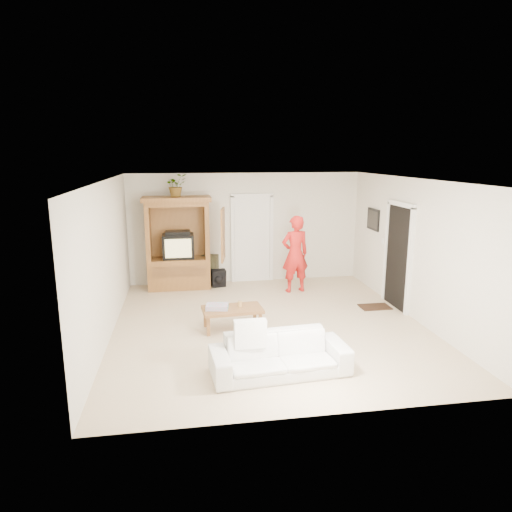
{
  "coord_description": "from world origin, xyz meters",
  "views": [
    {
      "loc": [
        -1.47,
        -7.67,
        3.03
      ],
      "look_at": [
        -0.14,
        0.6,
        1.15
      ],
      "focal_mm": 32.0,
      "sensor_mm": 36.0,
      "label": 1
    }
  ],
  "objects_px": {
    "sofa": "(280,355)",
    "coffee_table": "(232,311)",
    "armoire": "(179,249)",
    "man": "(295,254)"
  },
  "relations": [
    {
      "from": "armoire",
      "to": "sofa",
      "type": "bearing_deg",
      "value": -73.12
    },
    {
      "from": "coffee_table",
      "to": "sofa",
      "type": "bearing_deg",
      "value": -79.44
    },
    {
      "from": "sofa",
      "to": "coffee_table",
      "type": "relative_size",
      "value": 1.78
    },
    {
      "from": "man",
      "to": "coffee_table",
      "type": "bearing_deg",
      "value": 42.09
    },
    {
      "from": "armoire",
      "to": "coffee_table",
      "type": "distance_m",
      "value": 2.96
    },
    {
      "from": "sofa",
      "to": "coffee_table",
      "type": "height_order",
      "value": "sofa"
    },
    {
      "from": "sofa",
      "to": "coffee_table",
      "type": "xyz_separation_m",
      "value": [
        -0.47,
        1.78,
        0.06
      ]
    },
    {
      "from": "sofa",
      "to": "coffee_table",
      "type": "bearing_deg",
      "value": 100.31
    },
    {
      "from": "man",
      "to": "sofa",
      "type": "height_order",
      "value": "man"
    },
    {
      "from": "man",
      "to": "sofa",
      "type": "bearing_deg",
      "value": 63.86
    }
  ]
}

